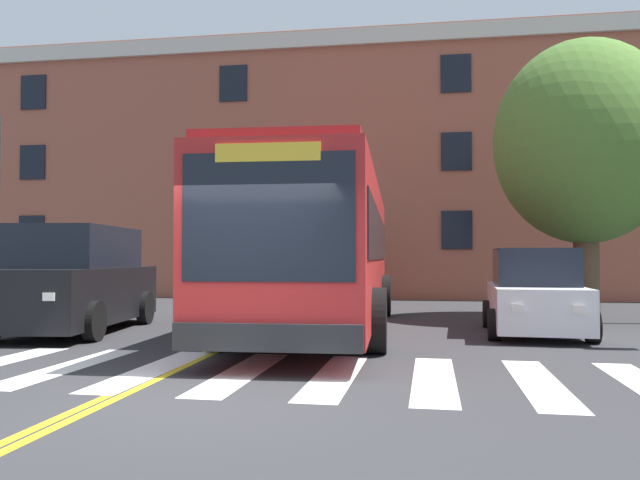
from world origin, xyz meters
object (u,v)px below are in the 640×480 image
object	(u,v)px
car_black_near_lane	(77,282)
car_white_far_lane	(535,295)
car_red_behind_bus	(337,278)
city_bus	(323,248)
street_tree_curbside_large	(585,143)

from	to	relation	value
car_black_near_lane	car_white_far_lane	world-z (taller)	car_black_near_lane
car_red_behind_bus	car_black_near_lane	bearing A→B (deg)	-111.40
city_bus	car_black_near_lane	xyz separation A→B (m)	(-4.99, -1.76, -0.71)
car_black_near_lane	city_bus	bearing A→B (deg)	19.40
street_tree_curbside_large	car_black_near_lane	bearing A→B (deg)	-159.60
car_red_behind_bus	street_tree_curbside_large	xyz separation A→B (m)	(7.11, -6.40, 3.61)
car_black_near_lane	car_red_behind_bus	distance (m)	11.37
city_bus	street_tree_curbside_large	size ratio (longest dim) A/B	1.77
city_bus	car_white_far_lane	distance (m)	4.62
city_bus	street_tree_curbside_large	distance (m)	7.24
car_white_far_lane	street_tree_curbside_large	xyz separation A→B (m)	(1.82, 3.18, 3.63)
city_bus	car_red_behind_bus	world-z (taller)	city_bus
city_bus	car_red_behind_bus	size ratio (longest dim) A/B	3.07
car_black_near_lane	street_tree_curbside_large	size ratio (longest dim) A/B	0.73
car_white_far_lane	car_red_behind_bus	bearing A→B (deg)	118.91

